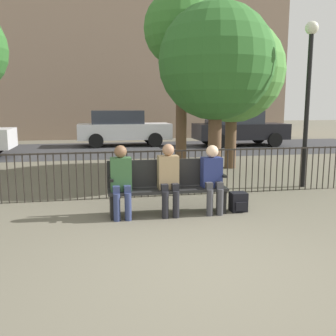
% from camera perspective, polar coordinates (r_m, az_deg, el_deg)
% --- Properties ---
extents(ground_plane, '(80.00, 80.00, 0.00)m').
position_cam_1_polar(ground_plane, '(4.45, 5.58, -14.86)').
color(ground_plane, '#605B4C').
extents(park_bench, '(2.02, 0.45, 0.92)m').
position_cam_1_polar(park_bench, '(6.40, -0.14, -2.52)').
color(park_bench, black).
rests_on(park_bench, ground).
extents(seated_person_0, '(0.34, 0.39, 1.20)m').
position_cam_1_polar(seated_person_0, '(6.14, -7.15, -1.49)').
color(seated_person_0, navy).
rests_on(seated_person_0, ground).
extents(seated_person_1, '(0.34, 0.39, 1.21)m').
position_cam_1_polar(seated_person_1, '(6.24, 0.09, -1.23)').
color(seated_person_1, black).
rests_on(seated_person_1, ground).
extents(seated_person_2, '(0.34, 0.39, 1.17)m').
position_cam_1_polar(seated_person_2, '(6.43, 6.77, -1.10)').
color(seated_person_2, '#3D3D42').
rests_on(seated_person_2, ground).
extents(backpack, '(0.28, 0.28, 0.33)m').
position_cam_1_polar(backpack, '(6.69, 10.67, -5.10)').
color(backpack, black).
rests_on(backpack, ground).
extents(fence_railing, '(9.01, 0.03, 0.95)m').
position_cam_1_polar(fence_railing, '(7.54, -1.98, -0.24)').
color(fence_railing, '#2D2823').
rests_on(fence_railing, ground).
extents(tree_0, '(2.97, 2.97, 4.31)m').
position_cam_1_polar(tree_0, '(11.21, 9.80, 14.35)').
color(tree_0, brown).
rests_on(tree_0, ground).
extents(tree_2, '(2.70, 2.70, 4.19)m').
position_cam_1_polar(tree_2, '(9.06, 7.37, 15.65)').
color(tree_2, brown).
rests_on(tree_2, ground).
extents(tree_3, '(2.03, 2.03, 4.87)m').
position_cam_1_polar(tree_3, '(10.58, 2.09, 20.07)').
color(tree_3, brown).
rests_on(tree_3, ground).
extents(lamp_post, '(0.28, 0.28, 3.61)m').
position_cam_1_polar(lamp_post, '(8.94, 20.66, 12.50)').
color(lamp_post, black).
rests_on(lamp_post, ground).
extents(street_surface, '(24.00, 6.00, 0.01)m').
position_cam_1_polar(street_surface, '(16.03, -6.75, 2.86)').
color(street_surface, '#333335').
rests_on(street_surface, ground).
extents(parked_car_0, '(4.20, 1.94, 1.62)m').
position_cam_1_polar(parked_car_0, '(17.43, -6.97, 6.16)').
color(parked_car_0, silver).
rests_on(parked_car_0, ground).
extents(parked_car_2, '(4.20, 1.94, 1.62)m').
position_cam_1_polar(parked_car_2, '(17.57, 10.68, 6.09)').
color(parked_car_2, black).
rests_on(parked_car_2, ground).
extents(building_facade, '(20.00, 6.00, 13.95)m').
position_cam_1_polar(building_facade, '(24.46, -8.63, 21.52)').
color(building_facade, gray).
rests_on(building_facade, ground).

